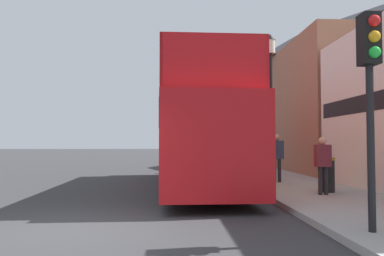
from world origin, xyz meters
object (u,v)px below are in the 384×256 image
Objects in this scene: tour_bus at (197,137)px; pedestrian_third at (277,153)px; traffic_signal at (370,71)px; parked_car_ahead_of_bus at (197,157)px; pedestrian_second at (323,160)px; lamp_post_second at (232,114)px; lamp_post_nearest at (271,82)px; litter_bin at (327,174)px.

pedestrian_third is at bearing 1.34° from tour_bus.
parked_car_ahead_of_bus is at bearing 96.02° from traffic_signal.
traffic_signal is at bearing -73.70° from tour_bus.
pedestrian_second is at bearing 77.32° from traffic_signal.
pedestrian_second is 9.98m from lamp_post_second.
pedestrian_third is 7.86m from traffic_signal.
lamp_post_nearest reaches higher than tour_bus.
parked_car_ahead_of_bus is 11.66m from litter_bin.
litter_bin is at bearing -76.15° from parked_car_ahead_of_bus.
pedestrian_second is at bearing -68.28° from lamp_post_nearest.
tour_bus is 2.11× the size of lamp_post_nearest.
litter_bin is (1.21, -1.60, -2.97)m from lamp_post_nearest.
lamp_post_nearest is (-0.86, 2.17, 2.54)m from pedestrian_second.
litter_bin is at bearing -52.81° from lamp_post_nearest.
litter_bin is (3.02, -11.26, -0.05)m from parked_car_ahead_of_bus.
pedestrian_second is 0.37× the size of lamp_post_second.
lamp_post_second is at bearing 90.67° from lamp_post_nearest.
parked_car_ahead_of_bus is at bearing 100.60° from lamp_post_nearest.
pedestrian_second is 0.91× the size of pedestrian_third.
litter_bin is at bearing -37.22° from tour_bus.
pedestrian_second is at bearing -78.45° from parked_car_ahead_of_bus.
lamp_post_nearest reaches higher than lamp_post_second.
litter_bin is at bearing -76.36° from pedestrian_third.
traffic_signal reaches higher than pedestrian_second.
lamp_post_nearest is at bearing 111.72° from pedestrian_second.
lamp_post_second is at bearing 95.59° from pedestrian_second.
parked_car_ahead_of_bus is 2.54× the size of pedestrian_third.
pedestrian_third is 2.93m from litter_bin.
litter_bin is (1.30, -9.16, -2.45)m from lamp_post_second.
pedestrian_third is at bearing 95.58° from pedestrian_second.
traffic_signal is 14.04m from lamp_post_second.
lamp_post_second reaches higher than pedestrian_third.
lamp_post_nearest is 5.14× the size of litter_bin.
parked_car_ahead_of_bus is 0.87× the size of lamp_post_nearest.
litter_bin is at bearing 58.42° from pedestrian_second.
pedestrian_third is (-0.33, 3.37, 0.10)m from pedestrian_second.
tour_bus is 2.53× the size of lamp_post_second.
pedestrian_third is at bearing -84.40° from lamp_post_second.
lamp_post_nearest is (-0.54, -1.20, 2.44)m from pedestrian_third.
pedestrian_second is 0.45× the size of traffic_signal.
tour_bus is at bearing -177.92° from pedestrian_third.
lamp_post_nearest is (1.81, -9.66, 2.92)m from parked_car_ahead_of_bus.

